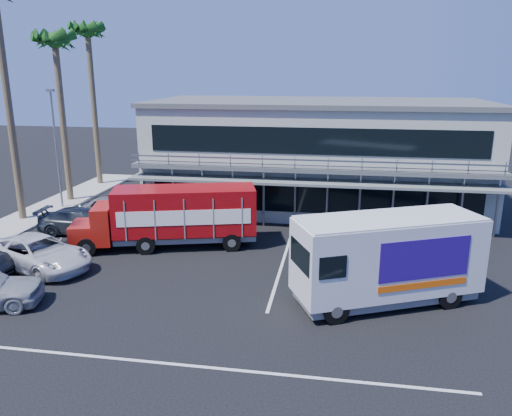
# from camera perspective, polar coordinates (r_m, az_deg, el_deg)

# --- Properties ---
(ground) EXTENTS (120.00, 120.00, 0.00)m
(ground) POSITION_cam_1_polar(r_m,az_deg,el_deg) (22.17, -3.18, -9.19)
(ground) COLOR black
(ground) RESTS_ON ground
(building) EXTENTS (22.40, 12.00, 7.30)m
(building) POSITION_cam_1_polar(r_m,az_deg,el_deg) (35.07, 6.92, 6.16)
(building) COLOR #A4A799
(building) RESTS_ON ground
(curb_strip) EXTENTS (3.00, 32.00, 0.16)m
(curb_strip) POSITION_cam_1_polar(r_m,az_deg,el_deg) (33.50, -26.67, -2.12)
(curb_strip) COLOR #A5A399
(curb_strip) RESTS_ON ground
(palm_e) EXTENTS (2.80, 2.80, 12.25)m
(palm_e) POSITION_cam_1_polar(r_m,az_deg,el_deg) (37.91, -21.93, 16.39)
(palm_e) COLOR brown
(palm_e) RESTS_ON ground
(palm_f) EXTENTS (2.80, 2.80, 13.25)m
(palm_f) POSITION_cam_1_polar(r_m,az_deg,el_deg) (42.96, -18.62, 17.64)
(palm_f) COLOR brown
(palm_f) RESTS_ON ground
(light_pole_far) EXTENTS (0.50, 0.25, 8.09)m
(light_pole_far) POSITION_cam_1_polar(r_m,az_deg,el_deg) (36.22, -21.90, 6.82)
(light_pole_far) COLOR gray
(light_pole_far) RESTS_ON ground
(red_truck) EXTENTS (9.91, 4.69, 3.25)m
(red_truck) POSITION_cam_1_polar(r_m,az_deg,el_deg) (26.99, -9.52, -0.80)
(red_truck) COLOR #A1150D
(red_truck) RESTS_ON ground
(white_van) EXTENTS (7.88, 5.42, 3.66)m
(white_van) POSITION_cam_1_polar(r_m,az_deg,el_deg) (20.84, 14.76, -5.57)
(white_van) COLOR silver
(white_van) RESTS_ON ground
(parked_car_c) EXTENTS (6.20, 4.47, 1.57)m
(parked_car_c) POSITION_cam_1_polar(r_m,az_deg,el_deg) (26.18, -23.61, -4.74)
(parked_car_c) COLOR silver
(parked_car_c) RESTS_ON ground
(parked_car_d) EXTENTS (5.21, 2.36, 1.48)m
(parked_car_d) POSITION_cam_1_polar(r_m,az_deg,el_deg) (30.85, -19.21, -1.43)
(parked_car_d) COLOR #2F373F
(parked_car_d) RESTS_ON ground
(parked_car_e) EXTENTS (4.49, 1.83, 1.53)m
(parked_car_e) POSITION_cam_1_polar(r_m,az_deg,el_deg) (33.14, -15.90, 0.01)
(parked_car_e) COLOR gray
(parked_car_e) RESTS_ON ground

